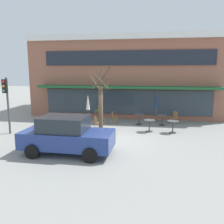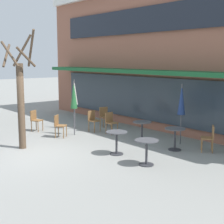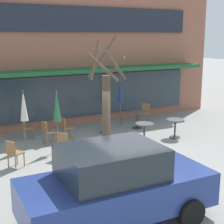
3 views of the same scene
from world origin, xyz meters
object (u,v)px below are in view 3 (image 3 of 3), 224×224
(patio_umbrella_green_folded, at_px, (57,107))
(cafe_chair_4, at_px, (145,112))
(patio_umbrella_cream_folded, at_px, (121,90))
(patio_umbrella_corner_open, at_px, (24,106))
(cafe_chair_3, at_px, (26,126))
(parked_sedan, at_px, (116,185))
(cafe_chair_0, at_px, (65,126))
(cafe_chair_2, at_px, (47,131))
(street_tree, at_px, (106,115))
(cafe_chair_5, at_px, (14,152))
(cafe_chair_1, at_px, (64,143))
(cafe_table_streetside, at_px, (175,125))
(cafe_table_near_wall, at_px, (105,121))
(cafe_table_mid_patio, at_px, (144,129))
(cafe_table_by_tree, at_px, (137,117))

(patio_umbrella_green_folded, relative_size, cafe_chair_4, 2.47)
(patio_umbrella_cream_folded, xyz_separation_m, patio_umbrella_corner_open, (-4.72, -1.47, 0.00))
(cafe_chair_3, relative_size, parked_sedan, 0.21)
(cafe_chair_0, bearing_deg, patio_umbrella_green_folded, -120.59)
(cafe_chair_2, relative_size, parked_sedan, 0.21)
(street_tree, bearing_deg, cafe_chair_5, 144.18)
(cafe_chair_1, xyz_separation_m, parked_sedan, (-0.42, -4.40, 0.35))
(patio_umbrella_corner_open, bearing_deg, cafe_table_streetside, -12.46)
(patio_umbrella_cream_folded, relative_size, cafe_chair_3, 2.47)
(cafe_table_near_wall, bearing_deg, patio_umbrella_corner_open, -169.17)
(cafe_table_streetside, bearing_deg, parked_sedan, -138.82)
(parked_sedan, height_order, street_tree, street_tree)
(patio_umbrella_green_folded, bearing_deg, cafe_table_near_wall, 27.78)
(cafe_table_streetside, height_order, cafe_chair_3, cafe_chair_3)
(cafe_table_near_wall, bearing_deg, patio_umbrella_cream_folded, 34.00)
(cafe_chair_2, height_order, cafe_chair_4, same)
(cafe_table_near_wall, height_order, cafe_chair_3, cafe_chair_3)
(cafe_table_near_wall, xyz_separation_m, cafe_table_mid_patio, (0.73, -1.87, 0.00))
(cafe_table_streetside, xyz_separation_m, patio_umbrella_corner_open, (-5.70, 1.26, 1.11))
(patio_umbrella_cream_folded, xyz_separation_m, cafe_chair_0, (-2.98, -0.86, -1.10))
(cafe_chair_0, xyz_separation_m, cafe_chair_2, (-0.83, -0.28, 0.00))
(cafe_table_near_wall, distance_m, cafe_chair_0, 1.80)
(cafe_table_mid_patio, bearing_deg, cafe_chair_0, 144.35)
(cafe_chair_3, xyz_separation_m, cafe_chair_5, (-1.11, -2.90, 0.00))
(cafe_table_mid_patio, xyz_separation_m, cafe_chair_0, (-2.53, 1.81, 0.01))
(patio_umbrella_cream_folded, distance_m, cafe_chair_0, 3.29)
(cafe_chair_5, distance_m, parked_sedan, 4.46)
(cafe_chair_5, bearing_deg, patio_umbrella_cream_folded, 28.79)
(cafe_chair_1, distance_m, cafe_chair_3, 2.82)
(cafe_table_streetside, distance_m, cafe_table_by_tree, 2.02)
(cafe_table_streetside, bearing_deg, cafe_chair_1, -178.59)
(cafe_table_near_wall, bearing_deg, cafe_chair_0, -178.10)
(cafe_table_near_wall, distance_m, cafe_chair_4, 2.58)
(patio_umbrella_corner_open, distance_m, cafe_chair_1, 2.01)
(cafe_chair_0, bearing_deg, cafe_chair_1, -111.49)
(cafe_table_streetside, xyz_separation_m, cafe_chair_2, (-4.79, 1.60, 0.01))
(cafe_chair_2, bearing_deg, cafe_table_near_wall, 7.35)
(patio_umbrella_corner_open, xyz_separation_m, street_tree, (1.60, -3.22, 0.17))
(patio_umbrella_cream_folded, bearing_deg, cafe_chair_1, -142.86)
(patio_umbrella_green_folded, distance_m, cafe_chair_1, 1.31)
(cafe_chair_2, bearing_deg, cafe_chair_1, -88.36)
(cafe_table_by_tree, height_order, cafe_chair_5, cafe_chair_5)
(cafe_chair_1, bearing_deg, cafe_table_by_tree, 26.19)
(cafe_chair_1, bearing_deg, street_tree, -70.70)
(cafe_table_mid_patio, bearing_deg, parked_sedan, -129.19)
(patio_umbrella_corner_open, bearing_deg, cafe_chair_5, -115.94)
(cafe_table_streetside, relative_size, cafe_chair_5, 0.85)
(cafe_table_near_wall, bearing_deg, cafe_chair_3, 167.56)
(cafe_chair_0, bearing_deg, cafe_chair_2, -161.45)
(cafe_table_by_tree, height_order, cafe_chair_4, cafe_chair_4)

